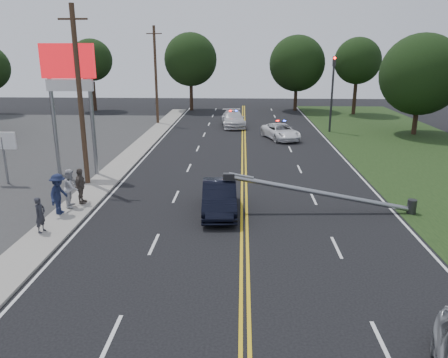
{
  "coord_description": "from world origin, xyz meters",
  "views": [
    {
      "loc": [
        -0.15,
        -12.2,
        7.64
      ],
      "look_at": [
        -0.99,
        7.77,
        1.7
      ],
      "focal_mm": 35.0,
      "sensor_mm": 36.0,
      "label": 1
    }
  ],
  "objects_px": {
    "pylon_sign": "(69,78)",
    "utility_pole_far": "(156,75)",
    "small_sign": "(3,145)",
    "bystander_c": "(59,194)",
    "emergency_b": "(233,119)",
    "bystander_a": "(40,215)",
    "bystander_b": "(71,188)",
    "traffic_signal": "(332,88)",
    "crashed_sedan": "(219,198)",
    "fallen_streetlight": "(331,194)",
    "bystander_d": "(80,186)",
    "emergency_a": "(281,132)",
    "utility_pole_mid": "(80,97)"
  },
  "relations": [
    {
      "from": "pylon_sign",
      "to": "utility_pole_far",
      "type": "xyz_separation_m",
      "value": [
        1.3,
        20.0,
        -0.91
      ]
    },
    {
      "from": "small_sign",
      "to": "bystander_c",
      "type": "bearing_deg",
      "value": -43.83
    },
    {
      "from": "emergency_b",
      "to": "bystander_a",
      "type": "xyz_separation_m",
      "value": [
        -7.62,
        -27.71,
        0.1
      ]
    },
    {
      "from": "utility_pole_far",
      "to": "bystander_b",
      "type": "distance_m",
      "value": 26.28
    },
    {
      "from": "traffic_signal",
      "to": "crashed_sedan",
      "type": "distance_m",
      "value": 24.42
    },
    {
      "from": "small_sign",
      "to": "fallen_streetlight",
      "type": "height_order",
      "value": "small_sign"
    },
    {
      "from": "pylon_sign",
      "to": "emergency_b",
      "type": "distance_m",
      "value": 21.41
    },
    {
      "from": "bystander_c",
      "to": "utility_pole_far",
      "type": "bearing_deg",
      "value": 8.07
    },
    {
      "from": "traffic_signal",
      "to": "fallen_streetlight",
      "type": "bearing_deg",
      "value": -100.59
    },
    {
      "from": "pylon_sign",
      "to": "bystander_b",
      "type": "xyz_separation_m",
      "value": [
        1.92,
        -5.96,
        -4.92
      ]
    },
    {
      "from": "emergency_b",
      "to": "bystander_b",
      "type": "xyz_separation_m",
      "value": [
        -7.5,
        -24.47,
        0.27
      ]
    },
    {
      "from": "bystander_a",
      "to": "bystander_d",
      "type": "distance_m",
      "value": 3.7
    },
    {
      "from": "bystander_d",
      "to": "small_sign",
      "type": "bearing_deg",
      "value": 60.82
    },
    {
      "from": "utility_pole_far",
      "to": "emergency_a",
      "type": "distance_m",
      "value": 15.36
    },
    {
      "from": "utility_pole_far",
      "to": "bystander_d",
      "type": "bearing_deg",
      "value": -87.93
    },
    {
      "from": "pylon_sign",
      "to": "bystander_b",
      "type": "height_order",
      "value": "pylon_sign"
    },
    {
      "from": "small_sign",
      "to": "bystander_d",
      "type": "height_order",
      "value": "small_sign"
    },
    {
      "from": "utility_pole_far",
      "to": "crashed_sedan",
      "type": "relative_size",
      "value": 2.17
    },
    {
      "from": "fallen_streetlight",
      "to": "crashed_sedan",
      "type": "distance_m",
      "value": 5.41
    },
    {
      "from": "pylon_sign",
      "to": "bystander_c",
      "type": "relative_size",
      "value": 4.08
    },
    {
      "from": "small_sign",
      "to": "emergency_a",
      "type": "height_order",
      "value": "small_sign"
    },
    {
      "from": "small_sign",
      "to": "emergency_a",
      "type": "bearing_deg",
      "value": 39.38
    },
    {
      "from": "bystander_c",
      "to": "traffic_signal",
      "type": "bearing_deg",
      "value": -29.41
    },
    {
      "from": "crashed_sedan",
      "to": "bystander_b",
      "type": "bearing_deg",
      "value": 174.61
    },
    {
      "from": "bystander_a",
      "to": "pylon_sign",
      "type": "bearing_deg",
      "value": 22.3
    },
    {
      "from": "pylon_sign",
      "to": "bystander_a",
      "type": "height_order",
      "value": "pylon_sign"
    },
    {
      "from": "traffic_signal",
      "to": "emergency_b",
      "type": "relative_size",
      "value": 1.28
    },
    {
      "from": "emergency_a",
      "to": "bystander_d",
      "type": "bearing_deg",
      "value": -141.46
    },
    {
      "from": "pylon_sign",
      "to": "utility_pole_mid",
      "type": "xyz_separation_m",
      "value": [
        1.3,
        -2.0,
        -0.91
      ]
    },
    {
      "from": "emergency_b",
      "to": "bystander_c",
      "type": "relative_size",
      "value": 2.81
    },
    {
      "from": "small_sign",
      "to": "crashed_sedan",
      "type": "distance_m",
      "value": 13.56
    },
    {
      "from": "traffic_signal",
      "to": "fallen_streetlight",
      "type": "relative_size",
      "value": 0.75
    },
    {
      "from": "bystander_a",
      "to": "fallen_streetlight",
      "type": "bearing_deg",
      "value": -64.81
    },
    {
      "from": "pylon_sign",
      "to": "utility_pole_mid",
      "type": "bearing_deg",
      "value": -56.98
    },
    {
      "from": "bystander_a",
      "to": "utility_pole_mid",
      "type": "bearing_deg",
      "value": 15.22
    },
    {
      "from": "utility_pole_far",
      "to": "emergency_b",
      "type": "height_order",
      "value": "utility_pole_far"
    },
    {
      "from": "emergency_a",
      "to": "small_sign",
      "type": "bearing_deg",
      "value": -158.96
    },
    {
      "from": "pylon_sign",
      "to": "crashed_sedan",
      "type": "relative_size",
      "value": 1.74
    },
    {
      "from": "utility_pole_far",
      "to": "small_sign",
      "type": "bearing_deg",
      "value": -102.31
    },
    {
      "from": "bystander_c",
      "to": "pylon_sign",
      "type": "bearing_deg",
      "value": 20.95
    },
    {
      "from": "utility_pole_mid",
      "to": "crashed_sedan",
      "type": "xyz_separation_m",
      "value": [
        7.98,
        -4.23,
        -4.32
      ]
    },
    {
      "from": "emergency_a",
      "to": "utility_pole_far",
      "type": "bearing_deg",
      "value": 129.52
    },
    {
      "from": "small_sign",
      "to": "utility_pole_far",
      "type": "distance_m",
      "value": 22.68
    },
    {
      "from": "fallen_streetlight",
      "to": "bystander_a",
      "type": "bearing_deg",
      "value": -166.03
    },
    {
      "from": "small_sign",
      "to": "emergency_a",
      "type": "xyz_separation_m",
      "value": [
        17.26,
        14.17,
        -1.66
      ]
    },
    {
      "from": "pylon_sign",
      "to": "bystander_a",
      "type": "distance_m",
      "value": 10.68
    },
    {
      "from": "traffic_signal",
      "to": "emergency_a",
      "type": "xyz_separation_m",
      "value": [
        -5.04,
        -3.82,
        -3.53
      ]
    },
    {
      "from": "traffic_signal",
      "to": "fallen_streetlight",
      "type": "distance_m",
      "value": 22.62
    },
    {
      "from": "utility_pole_mid",
      "to": "bystander_a",
      "type": "distance_m",
      "value": 8.35
    },
    {
      "from": "pylon_sign",
      "to": "small_sign",
      "type": "height_order",
      "value": "pylon_sign"
    }
  ]
}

